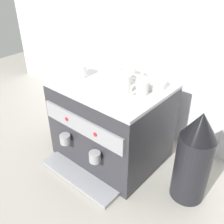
% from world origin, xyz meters
% --- Properties ---
extents(ground_plane, '(4.00, 4.00, 0.00)m').
position_xyz_m(ground_plane, '(0.00, 0.00, 0.00)').
color(ground_plane, '#9E998E').
extents(tiled_backsplash_wall, '(2.80, 0.03, 0.97)m').
position_xyz_m(tiled_backsplash_wall, '(0.00, 0.38, 0.48)').
color(tiled_backsplash_wall, silver).
rests_on(tiled_backsplash_wall, ground_plane).
extents(espresso_machine, '(0.55, 0.55, 0.45)m').
position_xyz_m(espresso_machine, '(0.00, -0.00, 0.22)').
color(espresso_machine, '#2D2D33').
rests_on(espresso_machine, ground_plane).
extents(ceramic_cup_0, '(0.08, 0.09, 0.06)m').
position_xyz_m(ceramic_cup_0, '(-0.19, -0.04, 0.49)').
color(ceramic_cup_0, white).
rests_on(ceramic_cup_0, espresso_machine).
extents(ceramic_cup_1, '(0.06, 0.09, 0.07)m').
position_xyz_m(ceramic_cup_1, '(0.17, 0.01, 0.49)').
color(ceramic_cup_1, white).
rests_on(ceramic_cup_1, espresso_machine).
extents(ceramic_cup_2, '(0.08, 0.12, 0.08)m').
position_xyz_m(ceramic_cup_2, '(0.09, -0.02, 0.50)').
color(ceramic_cup_2, white).
rests_on(ceramic_cup_2, espresso_machine).
extents(ceramic_cup_3, '(0.11, 0.08, 0.06)m').
position_xyz_m(ceramic_cup_3, '(0.03, 0.12, 0.49)').
color(ceramic_cup_3, white).
rests_on(ceramic_cup_3, espresso_machine).
extents(ceramic_bowl_0, '(0.11, 0.11, 0.03)m').
position_xyz_m(ceramic_bowl_0, '(0.18, 0.11, 0.47)').
color(ceramic_bowl_0, white).
rests_on(ceramic_bowl_0, espresso_machine).
extents(ceramic_bowl_1, '(0.11, 0.11, 0.04)m').
position_xyz_m(ceramic_bowl_1, '(-0.08, 0.08, 0.47)').
color(ceramic_bowl_1, white).
rests_on(ceramic_bowl_1, espresso_machine).
extents(coffee_grinder, '(0.16, 0.16, 0.47)m').
position_xyz_m(coffee_grinder, '(0.48, 0.01, 0.23)').
color(coffee_grinder, black).
rests_on(coffee_grinder, ground_plane).
extents(milk_pitcher, '(0.11, 0.11, 0.12)m').
position_xyz_m(milk_pitcher, '(-0.43, 0.02, 0.06)').
color(milk_pitcher, '#B7B7BC').
rests_on(milk_pitcher, ground_plane).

